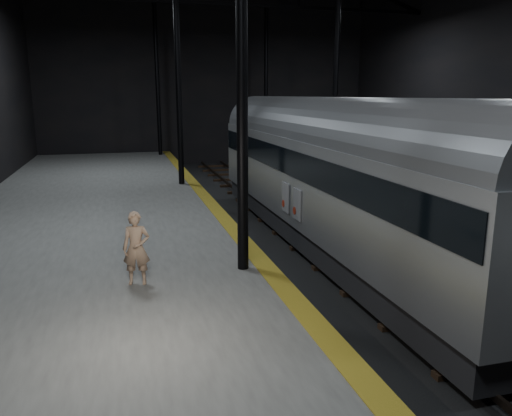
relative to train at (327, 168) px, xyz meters
name	(u,v)px	position (x,y,z in m)	size (l,w,h in m)	color
ground	(324,247)	(0.00, 0.08, -2.72)	(44.00, 44.00, 0.00)	black
platform_left	(91,251)	(-7.50, 0.08, -2.22)	(9.00, 43.80, 1.00)	#4F4F4D
platform_right	(510,219)	(7.50, 0.08, -2.22)	(9.00, 43.80, 1.00)	#4F4F4D
tactile_strip	(230,225)	(-3.25, 0.08, -1.72)	(0.50, 43.80, 0.01)	olive
track	(324,245)	(0.00, 0.08, -2.65)	(2.40, 43.00, 0.24)	#3F3328
train	(327,168)	(0.00, 0.00, 0.00)	(2.74, 18.25, 4.88)	#999BA0
woman	(136,248)	(-6.27, -4.28, -0.91)	(0.59, 0.39, 1.62)	tan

